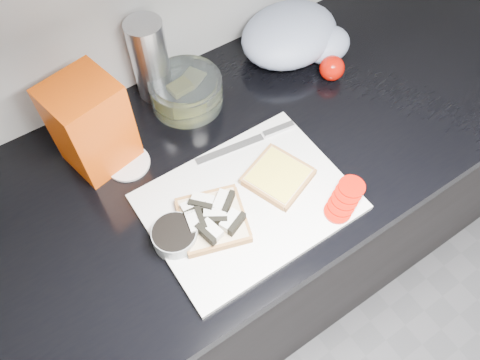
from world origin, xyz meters
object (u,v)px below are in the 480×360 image
at_px(bread_bag, 91,125).
at_px(steel_canister, 150,60).
at_px(cutting_board, 248,202).
at_px(glass_bowl, 186,92).

relative_size(bread_bag, steel_canister, 1.04).
distance_m(cutting_board, glass_bowl, 0.31).
bearing_deg(steel_canister, bread_bag, -150.88).
bearing_deg(bread_bag, glass_bowl, -3.67).
xyz_separation_m(glass_bowl, steel_canister, (-0.04, 0.07, 0.06)).
distance_m(cutting_board, steel_canister, 0.39).
bearing_deg(glass_bowl, steel_canister, 121.83).
xyz_separation_m(cutting_board, bread_bag, (-0.19, 0.28, 0.10)).
bearing_deg(bread_bag, cutting_board, -66.79).
height_order(glass_bowl, steel_canister, steel_canister).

